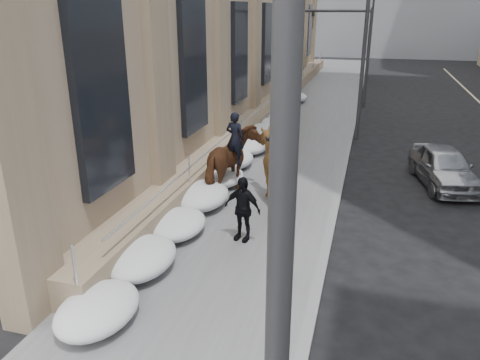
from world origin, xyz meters
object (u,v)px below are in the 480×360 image
object	(u,v)px
mounted_horse_right	(275,165)
pedestrian	(242,209)
mounted_horse_left	(232,161)
car_silver	(444,166)

from	to	relation	value
mounted_horse_right	pedestrian	size ratio (longest dim) A/B	1.55
mounted_horse_left	car_silver	world-z (taller)	mounted_horse_left
mounted_horse_left	mounted_horse_right	size ratio (longest dim) A/B	0.99
pedestrian	car_silver	distance (m)	8.44
mounted_horse_left	pedestrian	distance (m)	3.31
mounted_horse_left	car_silver	xyz separation A→B (m)	(6.90, 3.12, -0.57)
mounted_horse_left	car_silver	bearing A→B (deg)	-146.31
car_silver	mounted_horse_left	bearing A→B (deg)	-167.35
pedestrian	car_silver	world-z (taller)	pedestrian
mounted_horse_left	mounted_horse_right	xyz separation A→B (m)	(1.46, -0.17, 0.05)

